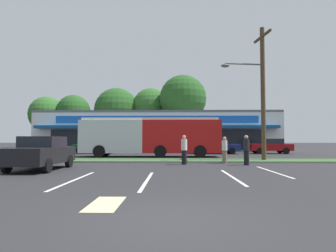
% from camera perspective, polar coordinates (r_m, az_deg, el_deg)
% --- Properties ---
extents(ground_plane, '(240.00, 240.00, 0.00)m').
position_cam_1_polar(ground_plane, '(5.51, -0.90, -18.11)').
color(ground_plane, '#262628').
extents(grass_median, '(56.00, 2.20, 0.12)m').
position_cam_1_polar(grass_median, '(19.36, 0.58, -6.83)').
color(grass_median, '#2D5B23').
rests_on(grass_median, ground_plane).
extents(curb_lip, '(56.00, 0.24, 0.12)m').
position_cam_1_polar(curb_lip, '(18.14, 0.54, -7.11)').
color(curb_lip, gray).
rests_on(curb_lip, ground_plane).
extents(parking_stripe_0, '(0.12, 4.80, 0.01)m').
position_cam_1_polar(parking_stripe_0, '(11.12, -17.96, -10.09)').
color(parking_stripe_0, silver).
rests_on(parking_stripe_0, ground_plane).
extents(parking_stripe_1, '(0.12, 4.80, 0.01)m').
position_cam_1_polar(parking_stripe_1, '(10.52, -4.15, -10.65)').
color(parking_stripe_1, silver).
rests_on(parking_stripe_1, ground_plane).
extents(parking_stripe_2, '(0.12, 4.80, 0.01)m').
position_cam_1_polar(parking_stripe_2, '(11.74, 12.51, -9.75)').
color(parking_stripe_2, silver).
rests_on(parking_stripe_2, ground_plane).
extents(parking_stripe_3, '(0.12, 4.80, 0.01)m').
position_cam_1_polar(parking_stripe_3, '(14.09, 19.94, -8.46)').
color(parking_stripe_3, silver).
rests_on(parking_stripe_3, ground_plane).
extents(lot_arrow, '(0.70, 1.60, 0.01)m').
position_cam_1_polar(lot_arrow, '(6.94, -12.25, -14.76)').
color(lot_arrow, beige).
rests_on(lot_arrow, ground_plane).
extents(storefront_building, '(31.16, 12.78, 5.10)m').
position_cam_1_polar(storefront_building, '(41.08, -1.80, -1.14)').
color(storefront_building, silver).
rests_on(storefront_building, ground_plane).
extents(tree_far_left, '(6.33, 6.33, 9.13)m').
position_cam_1_polar(tree_far_left, '(55.95, -22.81, 2.15)').
color(tree_far_left, '#473323').
rests_on(tree_far_left, ground_plane).
extents(tree_left, '(5.85, 5.85, 9.39)m').
position_cam_1_polar(tree_left, '(54.10, -18.15, 2.76)').
color(tree_left, '#473323').
rests_on(tree_left, ground_plane).
extents(tree_mid_left, '(8.04, 8.04, 10.79)m').
position_cam_1_polar(tree_mid_left, '(53.30, -10.12, 3.08)').
color(tree_mid_left, '#473323').
rests_on(tree_mid_left, ground_plane).
extents(tree_mid, '(6.63, 6.63, 10.75)m').
position_cam_1_polar(tree_mid, '(52.39, -3.40, 3.86)').
color(tree_mid, '#473323').
rests_on(tree_mid, ground_plane).
extents(tree_mid_right, '(7.92, 7.92, 12.36)m').
position_cam_1_polar(tree_mid_right, '(49.11, 2.97, 5.45)').
color(tree_mid_right, '#473323').
rests_on(tree_mid_right, ground_plane).
extents(utility_pole, '(3.09, 2.40, 9.02)m').
position_cam_1_polar(utility_pole, '(20.43, 17.84, 7.00)').
color(utility_pole, '#4C3826').
rests_on(utility_pole, ground_plane).
extents(city_bus, '(11.70, 2.71, 3.25)m').
position_cam_1_polar(city_bus, '(24.50, -3.44, -1.96)').
color(city_bus, '#B71414').
rests_on(city_bus, ground_plane).
extents(bus_stop_bench, '(1.60, 0.45, 0.95)m').
position_cam_1_polar(bus_stop_bench, '(19.00, -24.21, -5.33)').
color(bus_stop_bench, brown).
rests_on(bus_stop_bench, ground_plane).
extents(car_0, '(4.21, 1.93, 1.54)m').
position_cam_1_polar(car_0, '(31.54, 19.60, -3.75)').
color(car_0, maroon).
rests_on(car_0, ground_plane).
extents(car_1, '(4.74, 2.02, 1.42)m').
position_cam_1_polar(car_1, '(29.83, 9.33, -4.01)').
color(car_1, navy).
rests_on(car_1, ground_plane).
extents(car_2, '(2.01, 4.24, 1.61)m').
position_cam_1_polar(car_2, '(15.30, -23.74, -4.86)').
color(car_2, black).
rests_on(car_2, ground_plane).
extents(car_3, '(4.16, 2.00, 1.43)m').
position_cam_1_polar(car_3, '(31.04, -14.42, -3.92)').
color(car_3, '#0C3F1E').
rests_on(car_3, ground_plane).
extents(pedestrian_near_bench, '(0.33, 0.33, 1.62)m').
position_cam_1_polar(pedestrian_near_bench, '(18.67, -25.81, -4.39)').
color(pedestrian_near_bench, '#1E2338').
rests_on(pedestrian_near_bench, ground_plane).
extents(pedestrian_by_pole, '(0.33, 0.33, 1.63)m').
position_cam_1_polar(pedestrian_by_pole, '(18.03, 11.12, -4.67)').
color(pedestrian_by_pole, '#726651').
rests_on(pedestrian_by_pole, ground_plane).
extents(pedestrian_mid, '(0.35, 0.35, 1.71)m').
position_cam_1_polar(pedestrian_mid, '(16.97, 3.21, -4.70)').
color(pedestrian_mid, black).
rests_on(pedestrian_mid, ground_plane).
extents(pedestrian_far, '(0.34, 0.34, 1.70)m').
position_cam_1_polar(pedestrian_far, '(17.09, 15.23, -4.61)').
color(pedestrian_far, black).
rests_on(pedestrian_far, ground_plane).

